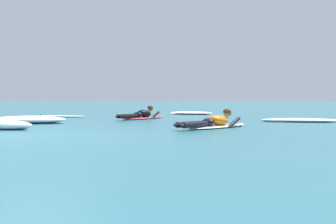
# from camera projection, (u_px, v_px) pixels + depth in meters

# --- Properties ---
(ground_plane) EXTENTS (120.00, 120.00, 0.00)m
(ground_plane) POSITION_uv_depth(u_px,v_px,m) (148.00, 115.00, 18.20)
(ground_plane) COLOR #2D6B7A
(surfer_near) EXTENTS (1.81, 2.42, 0.53)m
(surfer_near) POSITION_uv_depth(u_px,v_px,m) (214.00, 123.00, 10.58)
(surfer_near) COLOR white
(surfer_near) RESTS_ON ground
(surfer_far) EXTENTS (1.42, 2.56, 0.53)m
(surfer_far) POSITION_uv_depth(u_px,v_px,m) (142.00, 115.00, 15.09)
(surfer_far) COLOR #E54C66
(surfer_far) RESTS_ON ground
(drifting_surfboard) EXTENTS (2.30, 0.85, 0.16)m
(drifting_surfboard) POSITION_uv_depth(u_px,v_px,m) (60.00, 116.00, 16.78)
(drifting_surfboard) COLOR white
(drifting_surfboard) RESTS_ON ground
(whitewater_front) EXTENTS (1.60, 0.65, 0.24)m
(whitewater_front) POSITION_uv_depth(u_px,v_px,m) (4.00, 125.00, 10.16)
(whitewater_front) COLOR white
(whitewater_front) RESTS_ON ground
(whitewater_mid_left) EXTENTS (2.06, 0.92, 0.15)m
(whitewater_mid_left) POSITION_uv_depth(u_px,v_px,m) (191.00, 113.00, 19.05)
(whitewater_mid_left) COLOR white
(whitewater_mid_left) RESTS_ON ground
(whitewater_back) EXTENTS (2.41, 1.44, 0.23)m
(whitewater_back) POSITION_uv_depth(u_px,v_px,m) (29.00, 120.00, 12.61)
(whitewater_back) COLOR white
(whitewater_back) RESTS_ON ground
(whitewater_far_band) EXTENTS (2.48, 0.71, 0.12)m
(whitewater_far_band) POSITION_uv_depth(u_px,v_px,m) (300.00, 120.00, 13.28)
(whitewater_far_band) COLOR white
(whitewater_far_band) RESTS_ON ground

